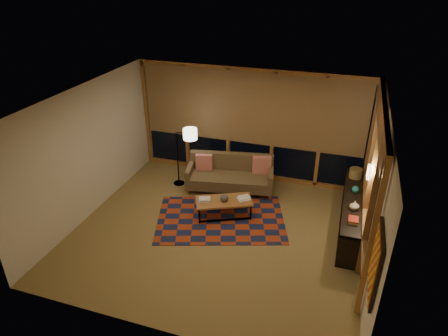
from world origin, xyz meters
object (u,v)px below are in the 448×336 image
(sofa, at_px, (230,175))
(coffee_table, at_px, (224,208))
(bookshelf, at_px, (352,213))
(floor_lamp, at_px, (177,156))

(sofa, relative_size, coffee_table, 1.70)
(sofa, height_order, bookshelf, sofa)
(coffee_table, distance_m, bookshelf, 2.58)
(floor_lamp, bearing_deg, sofa, 1.46)
(floor_lamp, relative_size, bookshelf, 0.55)
(floor_lamp, distance_m, bookshelf, 4.04)
(sofa, relative_size, floor_lamp, 1.34)
(bookshelf, bearing_deg, floor_lamp, 172.31)
(sofa, relative_size, bookshelf, 0.74)
(coffee_table, relative_size, floor_lamp, 0.79)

